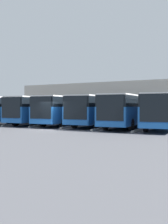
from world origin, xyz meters
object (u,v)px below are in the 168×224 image
(bus_4, at_px, (43,109))
(bus_5, at_px, (21,109))
(bus_0, at_px, (167,110))
(bus_3, at_px, (69,109))
(bus_2, at_px, (99,110))
(bus_1, at_px, (129,110))

(bus_4, height_order, bus_5, same)
(bus_0, bearing_deg, bus_4, -5.56)
(bus_3, distance_m, bus_5, 7.12)
(bus_2, bearing_deg, bus_0, 170.67)
(bus_1, bearing_deg, bus_0, 176.28)
(bus_2, height_order, bus_4, same)
(bus_1, height_order, bus_3, same)
(bus_1, relative_size, bus_3, 1.00)
(bus_3, distance_m, bus_4, 3.56)
(bus_5, bearing_deg, bus_4, 170.34)
(bus_0, distance_m, bus_1, 3.56)
(bus_2, xyz_separation_m, bus_5, (10.68, 0.07, 0.00))
(bus_2, height_order, bus_3, same)
(bus_1, bearing_deg, bus_5, -7.04)
(bus_0, bearing_deg, bus_2, -9.33)
(bus_3, bearing_deg, bus_2, 179.50)
(bus_0, height_order, bus_3, same)
(bus_0, relative_size, bus_4, 1.00)
(bus_0, height_order, bus_4, same)
(bus_1, height_order, bus_4, same)
(bus_0, distance_m, bus_3, 10.69)
(bus_4, bearing_deg, bus_0, 174.44)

